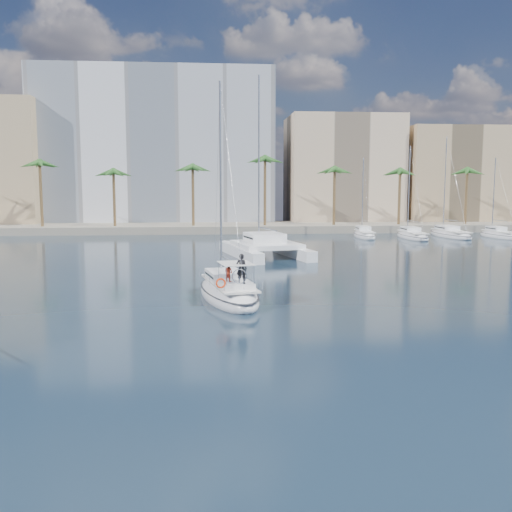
{
  "coord_description": "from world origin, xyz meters",
  "views": [
    {
      "loc": [
        -2.89,
        -34.38,
        7.62
      ],
      "look_at": [
        0.18,
        1.5,
        3.13
      ],
      "focal_mm": 40.0,
      "sensor_mm": 36.0,
      "label": 1
    }
  ],
  "objects": [
    {
      "name": "catamaran",
      "position": [
        3.29,
        26.38,
        1.18
      ],
      "size": [
        9.46,
        14.57,
        19.41
      ],
      "rotation": [
        0.0,
        0.0,
        0.22
      ],
      "color": "white",
      "rests_on": "ground"
    },
    {
      "name": "quay",
      "position": [
        0.0,
        61.0,
        0.6
      ],
      "size": [
        120.0,
        14.0,
        1.2
      ],
      "primitive_type": "cube",
      "color": "gray",
      "rests_on": "ground"
    },
    {
      "name": "moored_yacht_a",
      "position": [
        20.0,
        47.0,
        0.0
      ],
      "size": [
        3.37,
        9.52,
        11.9
      ],
      "primitive_type": null,
      "rotation": [
        0.0,
        0.0,
        -0.07
      ],
      "color": "white",
      "rests_on": "ground"
    },
    {
      "name": "main_sloop",
      "position": [
        -1.53,
        3.33,
        0.5
      ],
      "size": [
        5.15,
        10.8,
        15.4
      ],
      "rotation": [
        0.0,
        0.0,
        0.19
      ],
      "color": "white",
      "rests_on": "ground"
    },
    {
      "name": "palm_left",
      "position": [
        -34.0,
        57.0,
        10.28
      ],
      "size": [
        3.6,
        3.6,
        12.3
      ],
      "color": "brown",
      "rests_on": "ground"
    },
    {
      "name": "building_modern",
      "position": [
        -12.0,
        73.0,
        14.0
      ],
      "size": [
        42.0,
        16.0,
        28.0
      ],
      "primitive_type": "cube",
      "color": "silver",
      "rests_on": "ground"
    },
    {
      "name": "ground",
      "position": [
        0.0,
        0.0,
        0.0
      ],
      "size": [
        160.0,
        160.0,
        0.0
      ],
      "primitive_type": "plane",
      "color": "black",
      "rests_on": "ground"
    },
    {
      "name": "seagull",
      "position": [
        -0.56,
        2.59,
        0.79
      ],
      "size": [
        1.24,
        0.53,
        0.23
      ],
      "color": "silver",
      "rests_on": "ground"
    },
    {
      "name": "palm_right",
      "position": [
        34.0,
        57.0,
        10.28
      ],
      "size": [
        3.6,
        3.6,
        12.3
      ],
      "color": "brown",
      "rests_on": "ground"
    },
    {
      "name": "building_beige",
      "position": [
        22.0,
        70.0,
        10.0
      ],
      "size": [
        20.0,
        14.0,
        20.0
      ],
      "primitive_type": "cube",
      "color": "#C7AC8E",
      "rests_on": "ground"
    },
    {
      "name": "moored_yacht_d",
      "position": [
        39.5,
        45.0,
        0.0
      ],
      "size": [
        3.52,
        9.55,
        11.9
      ],
      "primitive_type": null,
      "rotation": [
        0.0,
        0.0,
        0.09
      ],
      "color": "white",
      "rests_on": "ground"
    },
    {
      "name": "building_tan_right",
      "position": [
        42.0,
        68.0,
        9.0
      ],
      "size": [
        18.0,
        12.0,
        18.0
      ],
      "primitive_type": "cube",
      "color": "tan",
      "rests_on": "ground"
    },
    {
      "name": "moored_yacht_b",
      "position": [
        26.5,
        45.0,
        0.0
      ],
      "size": [
        3.32,
        10.83,
        13.72
      ],
      "primitive_type": null,
      "rotation": [
        0.0,
        0.0,
        -0.02
      ],
      "color": "white",
      "rests_on": "ground"
    },
    {
      "name": "palm_centre",
      "position": [
        0.0,
        57.0,
        10.28
      ],
      "size": [
        3.6,
        3.6,
        12.3
      ],
      "color": "brown",
      "rests_on": "ground"
    },
    {
      "name": "moored_yacht_c",
      "position": [
        33.0,
        47.0,
        0.0
      ],
      "size": [
        3.98,
        12.33,
        15.54
      ],
      "primitive_type": null,
      "rotation": [
        0.0,
        0.0,
        0.03
      ],
      "color": "white",
      "rests_on": "ground"
    }
  ]
}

